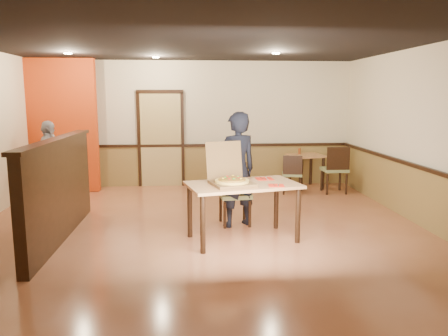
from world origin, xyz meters
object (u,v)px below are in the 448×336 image
object	(u,v)px
main_table	(243,191)
side_table	(307,162)
diner	(237,170)
pizza_box	(230,179)
side_chair_left	(292,173)
passerby	(50,161)
side_chair_right	(335,168)
condiment	(299,151)
diner_chair	(234,191)

from	to	relation	value
main_table	side_table	size ratio (longest dim) A/B	2.01
diner	side_table	bearing A→B (deg)	-146.48
main_table	diner	bearing A→B (deg)	77.48
main_table	pizza_box	size ratio (longest dim) A/B	2.24
side_chair_left	passerby	bearing A→B (deg)	14.37
side_chair_right	diner	size ratio (longest dim) A/B	0.56
side_table	side_chair_right	bearing A→B (deg)	-54.22
passerby	pizza_box	size ratio (longest dim) A/B	2.07
side_table	passerby	size ratio (longest dim) A/B	0.54
main_table	diner	xyz separation A→B (m)	(-0.01, 0.69, 0.19)
diner	side_chair_left	bearing A→B (deg)	-145.44
diner	pizza_box	bearing A→B (deg)	54.41
side_chair_left	side_table	distance (m)	0.77
passerby	condiment	xyz separation A→B (m)	(5.15, 0.90, 0.03)
side_table	pizza_box	world-z (taller)	pizza_box
diner	passerby	bearing A→B (deg)	-52.53
condiment	pizza_box	bearing A→B (deg)	-117.56
main_table	diner_chair	xyz separation A→B (m)	(-0.04, 0.84, -0.18)
side_chair_right	side_table	distance (m)	0.77
side_table	passerby	world-z (taller)	passerby
side_chair_left	side_table	world-z (taller)	side_chair_left
side_chair_left	diner	world-z (taller)	diner
diner_chair	passerby	bearing A→B (deg)	146.29
side_table	passerby	xyz separation A→B (m)	(-5.30, -0.81, 0.21)
diner_chair	pizza_box	size ratio (longest dim) A/B	1.28
side_table	passerby	bearing A→B (deg)	-171.27
main_table	diner_chair	bearing A→B (deg)	79.05
main_table	side_chair_left	bearing A→B (deg)	50.64
passerby	main_table	bearing A→B (deg)	-133.97
diner_chair	passerby	distance (m)	3.88
side_chair_right	side_chair_left	bearing A→B (deg)	-0.73
diner	condiment	xyz separation A→B (m)	(1.71, 2.86, -0.09)
diner_chair	condiment	size ratio (longest dim) A/B	7.20
side_table	diner_chair	bearing A→B (deg)	-125.55
diner	pizza_box	xyz separation A→B (m)	(-0.17, -0.73, -0.01)
main_table	side_chair_left	xyz separation A→B (m)	(1.38, 2.86, -0.26)
condiment	side_chair_left	bearing A→B (deg)	-114.52
passerby	side_chair_right	bearing A→B (deg)	-94.50
main_table	diner_chair	distance (m)	0.86
main_table	side_table	xyz separation A→B (m)	(1.84, 3.47, -0.14)
side_table	diner	xyz separation A→B (m)	(-1.86, -2.78, 0.33)
side_table	main_table	bearing A→B (deg)	-117.93
side_chair_left	diner_chair	bearing A→B (deg)	66.91
passerby	condiment	bearing A→B (deg)	-86.52
main_table	condiment	size ratio (longest dim) A/B	12.56
side_chair_left	pizza_box	bearing A→B (deg)	73.69
side_chair_right	condiment	distance (m)	0.96
main_table	diner	world-z (taller)	diner
pizza_box	main_table	bearing A→B (deg)	-4.72
diner_chair	main_table	bearing A→B (deg)	-92.98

